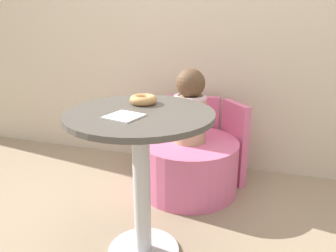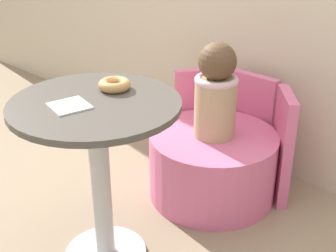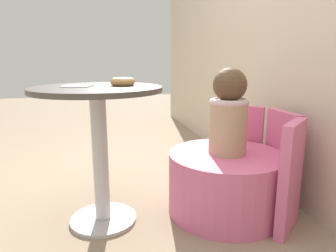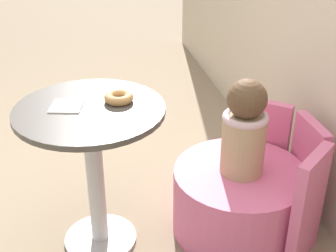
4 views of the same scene
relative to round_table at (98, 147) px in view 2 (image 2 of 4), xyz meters
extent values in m
cylinder|color=silver|center=(0.00, 0.00, -0.17)|extent=(0.08, 0.08, 0.68)
cylinder|color=#4C4742|center=(0.00, 0.00, 0.18)|extent=(0.64, 0.64, 0.02)
cylinder|color=#DB6693|center=(0.05, 0.68, -0.36)|extent=(0.64, 0.64, 0.35)
cube|color=#DB6693|center=(0.05, 1.03, -0.25)|extent=(0.27, 0.05, 0.57)
cube|color=#DB6693|center=(0.32, 0.90, -0.25)|extent=(0.21, 0.24, 0.57)
cube|color=#DB6693|center=(-0.21, 0.90, -0.25)|extent=(0.21, 0.24, 0.57)
cylinder|color=tan|center=(0.05, 0.68, -0.03)|extent=(0.20, 0.20, 0.30)
torus|color=beige|center=(0.05, 0.68, 0.10)|extent=(0.21, 0.21, 0.04)
sphere|color=brown|center=(0.05, 0.68, 0.19)|extent=(0.18, 0.18, 0.18)
torus|color=tan|center=(-0.03, 0.13, 0.21)|extent=(0.13, 0.13, 0.04)
cube|color=white|center=(-0.03, -0.09, 0.20)|extent=(0.16, 0.16, 0.01)
camera|label=1|loc=(0.52, -1.24, 0.57)|focal=35.00mm
camera|label=2|loc=(1.26, -1.00, 0.86)|focal=50.00mm
camera|label=3|loc=(1.51, -0.01, 0.32)|focal=32.00mm
camera|label=4|loc=(1.80, -0.04, 1.05)|focal=50.00mm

